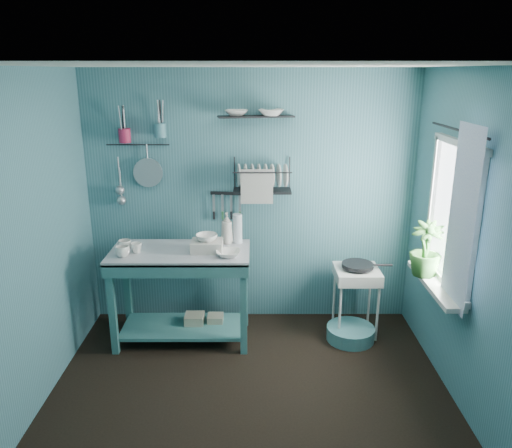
{
  "coord_description": "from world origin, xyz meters",
  "views": [
    {
      "loc": [
        0.04,
        -3.27,
        2.47
      ],
      "look_at": [
        0.05,
        0.85,
        1.2
      ],
      "focal_mm": 35.0,
      "sensor_mm": 36.0,
      "label": 1
    }
  ],
  "objects_px": {
    "mug_left": "(123,252)",
    "water_bottle": "(238,228)",
    "utensil_cup_teal": "(160,130)",
    "utensil_cup_magenta": "(125,136)",
    "mug_right": "(125,245)",
    "hotplate_stand": "(355,301)",
    "frying_pan": "(358,265)",
    "mug_mid": "(137,248)",
    "potted_plant": "(426,249)",
    "wash_tub": "(207,246)",
    "soap_bottle": "(227,228)",
    "storage_tin_small": "(216,324)",
    "dish_rack": "(262,175)",
    "storage_tin_large": "(195,325)",
    "colander": "(148,173)",
    "floor_basin": "(350,333)",
    "work_counter": "(182,295)"
  },
  "relations": [
    {
      "from": "frying_pan",
      "to": "utensil_cup_magenta",
      "type": "bearing_deg",
      "value": 172.65
    },
    {
      "from": "mug_right",
      "to": "hotplate_stand",
      "type": "relative_size",
      "value": 0.19
    },
    {
      "from": "wash_tub",
      "to": "hotplate_stand",
      "type": "relative_size",
      "value": 0.42
    },
    {
      "from": "water_bottle",
      "to": "utensil_cup_magenta",
      "type": "xyz_separation_m",
      "value": [
        -1.05,
        0.19,
        0.85
      ]
    },
    {
      "from": "hotplate_stand",
      "to": "storage_tin_large",
      "type": "distance_m",
      "value": 1.58
    },
    {
      "from": "mug_mid",
      "to": "mug_left",
      "type": "bearing_deg",
      "value": -135.0
    },
    {
      "from": "colander",
      "to": "floor_basin",
      "type": "distance_m",
      "value": 2.48
    },
    {
      "from": "wash_tub",
      "to": "frying_pan",
      "type": "relative_size",
      "value": 0.93
    },
    {
      "from": "work_counter",
      "to": "colander",
      "type": "relative_size",
      "value": 4.53
    },
    {
      "from": "mug_right",
      "to": "potted_plant",
      "type": "xyz_separation_m",
      "value": [
        2.6,
        -0.41,
        0.11
      ]
    },
    {
      "from": "work_counter",
      "to": "water_bottle",
      "type": "distance_m",
      "value": 0.82
    },
    {
      "from": "dish_rack",
      "to": "utensil_cup_teal",
      "type": "bearing_deg",
      "value": 170.26
    },
    {
      "from": "utensil_cup_teal",
      "to": "floor_basin",
      "type": "relative_size",
      "value": 0.29
    },
    {
      "from": "mug_mid",
      "to": "water_bottle",
      "type": "distance_m",
      "value": 0.95
    },
    {
      "from": "mug_left",
      "to": "water_bottle",
      "type": "bearing_deg",
      "value": 20.81
    },
    {
      "from": "work_counter",
      "to": "hotplate_stand",
      "type": "height_order",
      "value": "work_counter"
    },
    {
      "from": "mug_mid",
      "to": "utensil_cup_teal",
      "type": "height_order",
      "value": "utensil_cup_teal"
    },
    {
      "from": "storage_tin_large",
      "to": "wash_tub",
      "type": "bearing_deg",
      "value": -25.02
    },
    {
      "from": "mug_mid",
      "to": "mug_right",
      "type": "distance_m",
      "value": 0.13
    },
    {
      "from": "utensil_cup_magenta",
      "to": "storage_tin_small",
      "type": "distance_m",
      "value": 2.0
    },
    {
      "from": "mug_right",
      "to": "storage_tin_small",
      "type": "relative_size",
      "value": 0.61
    },
    {
      "from": "utensil_cup_teal",
      "to": "utensil_cup_magenta",
      "type": "bearing_deg",
      "value": 180.0
    },
    {
      "from": "water_bottle",
      "to": "frying_pan",
      "type": "relative_size",
      "value": 0.93
    },
    {
      "from": "work_counter",
      "to": "dish_rack",
      "type": "xyz_separation_m",
      "value": [
        0.75,
        0.36,
        1.07
      ]
    },
    {
      "from": "dish_rack",
      "to": "storage_tin_small",
      "type": "height_order",
      "value": "dish_rack"
    },
    {
      "from": "water_bottle",
      "to": "storage_tin_small",
      "type": "xyz_separation_m",
      "value": [
        -0.22,
        -0.14,
        -0.94
      ]
    },
    {
      "from": "colander",
      "to": "hotplate_stand",
      "type": "bearing_deg",
      "value": -8.87
    },
    {
      "from": "mug_right",
      "to": "frying_pan",
      "type": "bearing_deg",
      "value": 3.35
    },
    {
      "from": "water_bottle",
      "to": "frying_pan",
      "type": "bearing_deg",
      "value": -4.68
    },
    {
      "from": "mug_left",
      "to": "mug_mid",
      "type": "relative_size",
      "value": 1.23
    },
    {
      "from": "utensil_cup_magenta",
      "to": "storage_tin_large",
      "type": "height_order",
      "value": "utensil_cup_magenta"
    },
    {
      "from": "colander",
      "to": "water_bottle",
      "type": "bearing_deg",
      "value": -14.27
    },
    {
      "from": "mug_mid",
      "to": "potted_plant",
      "type": "xyz_separation_m",
      "value": [
        2.48,
        -0.35,
        0.12
      ]
    },
    {
      "from": "storage_tin_large",
      "to": "hotplate_stand",
      "type": "bearing_deg",
      "value": 2.81
    },
    {
      "from": "soap_bottle",
      "to": "colander",
      "type": "relative_size",
      "value": 1.07
    },
    {
      "from": "hotplate_stand",
      "to": "floor_basin",
      "type": "xyz_separation_m",
      "value": [
        -0.06,
        -0.16,
        -0.27
      ]
    },
    {
      "from": "mug_mid",
      "to": "potted_plant",
      "type": "relative_size",
      "value": 0.22
    },
    {
      "from": "soap_bottle",
      "to": "storage_tin_small",
      "type": "distance_m",
      "value": 0.96
    },
    {
      "from": "mug_left",
      "to": "wash_tub",
      "type": "bearing_deg",
      "value": 10.86
    },
    {
      "from": "hotplate_stand",
      "to": "frying_pan",
      "type": "relative_size",
      "value": 2.21
    },
    {
      "from": "utensil_cup_magenta",
      "to": "colander",
      "type": "bearing_deg",
      "value": 9.02
    },
    {
      "from": "mug_mid",
      "to": "utensil_cup_magenta",
      "type": "height_order",
      "value": "utensil_cup_magenta"
    },
    {
      "from": "mug_left",
      "to": "potted_plant",
      "type": "height_order",
      "value": "potted_plant"
    },
    {
      "from": "frying_pan",
      "to": "utensil_cup_teal",
      "type": "bearing_deg",
      "value": 171.35
    },
    {
      "from": "utensil_cup_teal",
      "to": "storage_tin_small",
      "type": "height_order",
      "value": "utensil_cup_teal"
    },
    {
      "from": "work_counter",
      "to": "colander",
      "type": "height_order",
      "value": "colander"
    },
    {
      "from": "mug_mid",
      "to": "water_bottle",
      "type": "height_order",
      "value": "water_bottle"
    },
    {
      "from": "dish_rack",
      "to": "frying_pan",
      "type": "bearing_deg",
      "value": -21.11
    },
    {
      "from": "utensil_cup_magenta",
      "to": "water_bottle",
      "type": "bearing_deg",
      "value": -10.2
    },
    {
      "from": "potted_plant",
      "to": "storage_tin_large",
      "type": "height_order",
      "value": "potted_plant"
    }
  ]
}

